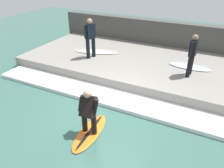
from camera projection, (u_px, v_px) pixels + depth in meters
ground_plane at (105, 110)px, 6.96m from camera, size 28.00×28.00×0.00m
concrete_ledge at (141, 65)px, 9.46m from camera, size 4.40×10.20×0.47m
back_wall at (158, 37)px, 11.10m from camera, size 0.50×10.71×1.63m
wave_foam_crest at (114, 98)px, 7.42m from camera, size 1.02×9.69×0.13m
surfboard_riding at (90, 132)px, 5.99m from camera, size 1.68×0.66×0.07m
surfer_riding at (88, 110)px, 5.62m from camera, size 0.46×0.62×1.32m
surfer_waiting_near at (90, 36)px, 9.15m from camera, size 0.54×0.37×1.67m
surfboard_waiting_near at (96, 52)px, 10.13m from camera, size 1.14×2.08×0.06m
surfer_waiting_far at (192, 53)px, 7.65m from camera, size 0.52×0.26×1.53m
surfboard_waiting_far at (190, 67)px, 8.67m from camera, size 0.62×1.64×0.06m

